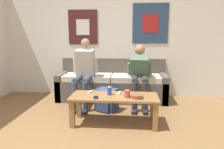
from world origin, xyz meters
name	(u,v)px	position (x,y,z in m)	size (l,w,h in m)	color
wall_back	(104,37)	(0.00, 2.75, 1.28)	(10.00, 0.07, 2.55)	silver
couch	(112,85)	(0.22, 2.39, 0.29)	(2.20, 0.72, 0.83)	#564C47
coffee_table	(114,101)	(0.37, 1.13, 0.36)	(1.30, 0.52, 0.44)	olive
person_seated_adult	(84,70)	(-0.27, 1.98, 0.68)	(0.47, 0.84, 1.26)	#384256
person_seated_teen	(140,72)	(0.77, 2.03, 0.64)	(0.47, 0.87, 1.14)	#2D2D33
backpack	(106,100)	(0.18, 1.68, 0.19)	(0.43, 0.39, 0.39)	navy
ceramic_bowl	(137,96)	(0.70, 1.03, 0.47)	(0.17, 0.17, 0.06)	brown
pillar_candle	(127,94)	(0.56, 1.05, 0.49)	(0.08, 0.08, 0.12)	#B24C42
drink_can_blue	(109,91)	(0.29, 1.16, 0.50)	(0.07, 0.07, 0.12)	#28479E
game_controller_near_left	(91,92)	(-0.01, 1.28, 0.45)	(0.09, 0.14, 0.03)	white
game_controller_near_right	(119,93)	(0.44, 1.24, 0.45)	(0.07, 0.15, 0.03)	white
cell_phone	(96,97)	(0.12, 1.00, 0.44)	(0.09, 0.15, 0.01)	black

